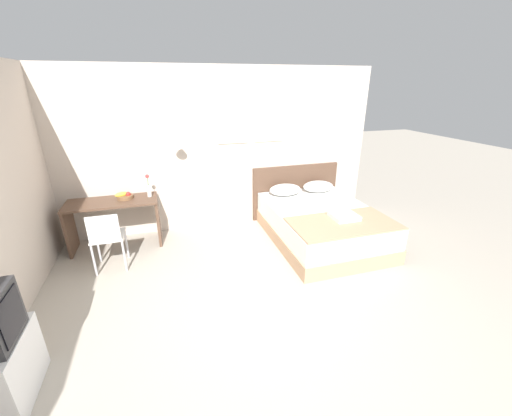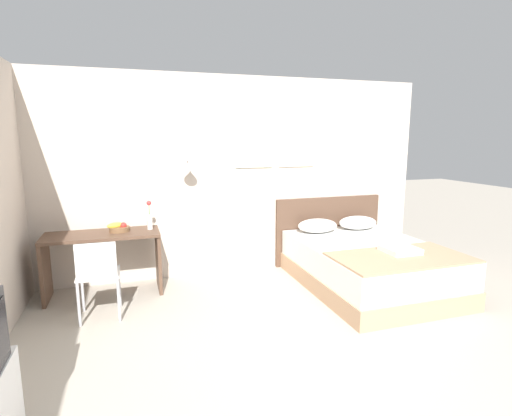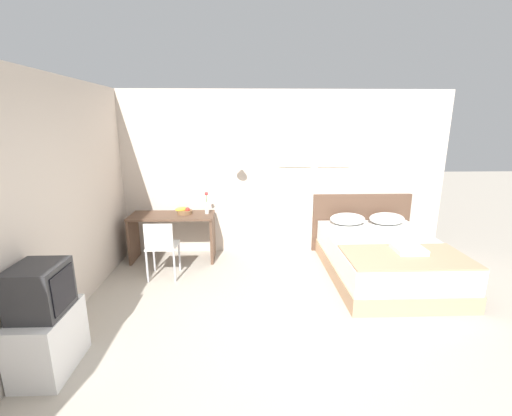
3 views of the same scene
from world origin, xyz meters
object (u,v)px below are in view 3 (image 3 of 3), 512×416
(tv_stand, at_px, (48,341))
(fruit_bowl, at_px, (184,211))
(folded_towel_near_foot, at_px, (409,249))
(headboard, at_px, (361,222))
(desk, at_px, (173,228))
(pillow_left, at_px, (348,219))
(flower_vase, at_px, (207,205))
(pillow_right, at_px, (387,219))
(television, at_px, (40,289))
(bed, at_px, (385,259))
(desk_chair, at_px, (161,245))
(throw_blanket, at_px, (406,257))

(tv_stand, bearing_deg, fruit_bowl, 72.63)
(folded_towel_near_foot, bearing_deg, tv_stand, -161.27)
(headboard, bearing_deg, desk, -174.16)
(pillow_left, xyz_separation_m, flower_vase, (-2.25, -0.00, 0.25))
(pillow_right, distance_m, fruit_bowl, 3.25)
(pillow_left, bearing_deg, desk, -179.24)
(pillow_right, distance_m, television, 4.77)
(flower_vase, bearing_deg, desk, -176.23)
(headboard, bearing_deg, folded_towel_near_foot, -86.50)
(fruit_bowl, xyz_separation_m, tv_stand, (-0.79, -2.54, -0.51))
(desk, bearing_deg, pillow_left, 0.76)
(pillow_left, bearing_deg, flower_vase, -179.97)
(tv_stand, bearing_deg, desk, 76.42)
(bed, height_order, television, television)
(pillow_left, distance_m, tv_stand, 4.26)
(flower_vase, bearing_deg, tv_stand, -114.41)
(flower_vase, height_order, tv_stand, flower_vase)
(desk, bearing_deg, flower_vase, 3.77)
(bed, relative_size, desk, 1.60)
(desk, distance_m, desk_chair, 0.71)
(throw_blanket, bearing_deg, desk_chair, 168.35)
(desk_chair, bearing_deg, headboard, 18.09)
(pillow_right, xyz_separation_m, throw_blanket, (-0.32, -1.39, -0.08))
(pillow_right, xyz_separation_m, desk_chair, (-3.46, -0.74, -0.13))
(bed, xyz_separation_m, television, (-3.72, -1.75, 0.51))
(headboard, distance_m, desk, 3.13)
(television, bearing_deg, pillow_right, 32.13)
(tv_stand, bearing_deg, pillow_left, 36.72)
(fruit_bowl, height_order, tv_stand, fruit_bowl)
(desk_chair, bearing_deg, pillow_right, 12.12)
(bed, distance_m, tv_stand, 4.11)
(bed, xyz_separation_m, tv_stand, (-3.72, -1.75, 0.01))
(bed, xyz_separation_m, pillow_left, (-0.32, 0.79, 0.37))
(tv_stand, distance_m, television, 0.50)
(bed, height_order, fruit_bowl, fruit_bowl)
(desk_chair, xyz_separation_m, tv_stand, (-0.59, -1.79, -0.23))
(desk_chair, bearing_deg, bed, -0.80)
(flower_vase, distance_m, television, 2.79)
(pillow_left, bearing_deg, bed, -67.84)
(fruit_bowl, relative_size, television, 0.60)
(headboard, distance_m, television, 4.68)
(bed, height_order, headboard, headboard)
(throw_blanket, bearing_deg, flower_vase, 151.64)
(desk_chair, height_order, television, television)
(bed, height_order, flower_vase, flower_vase)
(folded_towel_near_foot, bearing_deg, fruit_bowl, 157.61)
(pillow_left, height_order, desk, desk)
(headboard, xyz_separation_m, desk, (-3.12, -0.32, 0.04))
(flower_vase, bearing_deg, bed, -16.98)
(folded_towel_near_foot, bearing_deg, television, -161.26)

